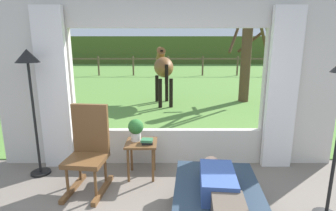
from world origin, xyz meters
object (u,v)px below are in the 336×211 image
(reclining_person, at_px, (221,194))
(horse, at_px, (163,67))
(floor_lamp_left, at_px, (29,75))
(book_stack, at_px, (147,141))
(rocking_chair, at_px, (89,149))
(pasture_tree, at_px, (248,52))
(potted_plant, at_px, (136,128))
(side_table, at_px, (141,148))

(reclining_person, bearing_deg, horse, 101.41)
(floor_lamp_left, xyz_separation_m, horse, (1.74, 4.56, -0.31))
(reclining_person, distance_m, book_stack, 1.49)
(reclining_person, xyz_separation_m, floor_lamp_left, (-2.39, 1.40, 0.94))
(book_stack, distance_m, horse, 4.73)
(reclining_person, xyz_separation_m, rocking_chair, (-1.53, 1.02, 0.02))
(floor_lamp_left, height_order, pasture_tree, pasture_tree)
(rocking_chair, xyz_separation_m, floor_lamp_left, (-0.86, 0.38, 0.92))
(potted_plant, height_order, book_stack, potted_plant)
(rocking_chair, bearing_deg, potted_plant, 39.46)
(potted_plant, bearing_deg, reclining_person, -55.50)
(reclining_person, height_order, floor_lamp_left, floor_lamp_left)
(book_stack, relative_size, horse, 0.09)
(side_table, bearing_deg, book_stack, -36.36)
(potted_plant, distance_m, horse, 4.60)
(potted_plant, distance_m, floor_lamp_left, 1.62)
(rocking_chair, relative_size, floor_lamp_left, 0.62)
(reclining_person, bearing_deg, book_stack, 127.15)
(potted_plant, relative_size, horse, 0.18)
(rocking_chair, xyz_separation_m, book_stack, (0.74, 0.25, 0.01))
(rocking_chair, bearing_deg, reclining_person, -27.24)
(potted_plant, bearing_deg, book_stack, -36.61)
(pasture_tree, bearing_deg, floor_lamp_left, -131.75)
(potted_plant, xyz_separation_m, horse, (0.31, 4.57, 0.45))
(reclining_person, relative_size, horse, 0.79)
(side_table, distance_m, pasture_tree, 5.87)
(floor_lamp_left, bearing_deg, rocking_chair, -24.00)
(book_stack, height_order, floor_lamp_left, floor_lamp_left)
(floor_lamp_left, bearing_deg, pasture_tree, 48.25)
(pasture_tree, bearing_deg, rocking_chair, -123.69)
(reclining_person, height_order, pasture_tree, pasture_tree)
(side_table, bearing_deg, horse, 87.14)
(rocking_chair, xyz_separation_m, pasture_tree, (3.53, 5.29, 1.05))
(potted_plant, bearing_deg, side_table, -36.87)
(book_stack, bearing_deg, rocking_chair, -161.29)
(horse, xyz_separation_m, pasture_tree, (2.64, 0.35, 0.44))
(reclining_person, bearing_deg, floor_lamp_left, 154.87)
(reclining_person, distance_m, horse, 6.03)
(horse, bearing_deg, reclining_person, -92.70)
(reclining_person, distance_m, floor_lamp_left, 2.92)
(reclining_person, height_order, horse, horse)
(floor_lamp_left, relative_size, horse, 1.00)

